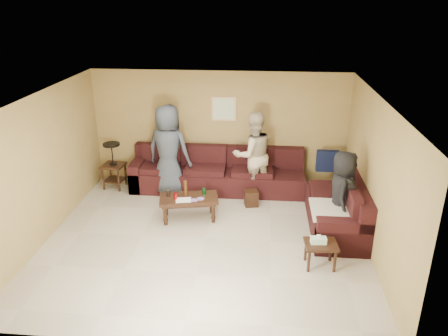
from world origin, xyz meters
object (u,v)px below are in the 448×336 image
at_px(person_left, 169,150).
at_px(coffee_table, 189,200).
at_px(waste_bin, 251,198).
at_px(end_table_left, 113,165).
at_px(person_middle, 253,155).
at_px(person_right, 342,194).
at_px(sectional_sofa, 255,187).
at_px(side_table_right, 320,246).

bearing_deg(person_left, coffee_table, 132.83).
bearing_deg(coffee_table, waste_bin, 30.04).
relative_size(end_table_left, waste_bin, 3.26).
bearing_deg(person_middle, waste_bin, 67.00).
bearing_deg(end_table_left, person_right, -18.62).
xyz_separation_m(coffee_table, waste_bin, (1.16, 0.67, -0.23)).
xyz_separation_m(sectional_sofa, person_left, (-1.80, 0.29, 0.64)).
relative_size(coffee_table, end_table_left, 1.14).
distance_m(waste_bin, person_middle, 0.90).
bearing_deg(coffee_table, sectional_sofa, 34.01).
bearing_deg(waste_bin, person_right, -30.93).
bearing_deg(waste_bin, coffee_table, -149.96).
distance_m(end_table_left, person_middle, 3.04).
relative_size(person_middle, person_right, 1.17).
xyz_separation_m(side_table_right, person_middle, (-1.13, 2.52, 0.54)).
height_order(sectional_sofa, end_table_left, end_table_left).
height_order(end_table_left, side_table_right, end_table_left).
bearing_deg(waste_bin, person_middle, 89.43).
xyz_separation_m(coffee_table, person_middle, (1.16, 1.17, 0.52)).
height_order(side_table_right, person_left, person_left).
xyz_separation_m(sectional_sofa, side_table_right, (1.07, -2.17, 0.04)).
bearing_deg(sectional_sofa, coffee_table, -145.99).
distance_m(coffee_table, person_right, 2.79).
distance_m(sectional_sofa, side_table_right, 2.42).
distance_m(end_table_left, waste_bin, 3.10).
distance_m(side_table_right, person_right, 1.23).
bearing_deg(coffee_table, person_middle, 45.26).
xyz_separation_m(waste_bin, person_middle, (0.01, 0.50, 0.75)).
bearing_deg(person_left, person_middle, -162.93).
distance_m(sectional_sofa, end_table_left, 3.11).
relative_size(coffee_table, person_left, 0.60).
bearing_deg(sectional_sofa, person_right, -35.85).
bearing_deg(coffee_table, person_right, -5.87).
xyz_separation_m(person_middle, person_right, (1.58, -1.46, -0.13)).
height_order(person_left, person_middle, person_left).
xyz_separation_m(end_table_left, person_middle, (3.02, -0.09, 0.37)).
distance_m(person_left, person_middle, 1.75).
bearing_deg(side_table_right, coffee_table, 149.54).
height_order(sectional_sofa, person_left, person_left).
bearing_deg(person_middle, person_right, 114.98).
bearing_deg(person_right, person_left, 77.42).
height_order(coffee_table, side_table_right, coffee_table).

